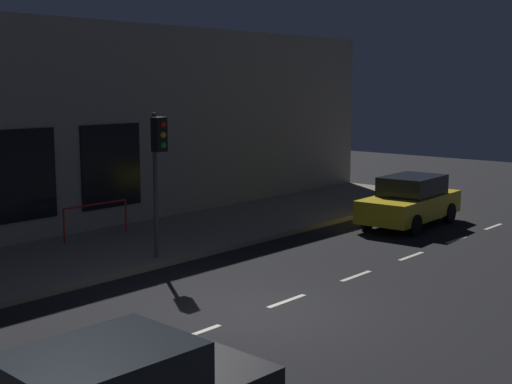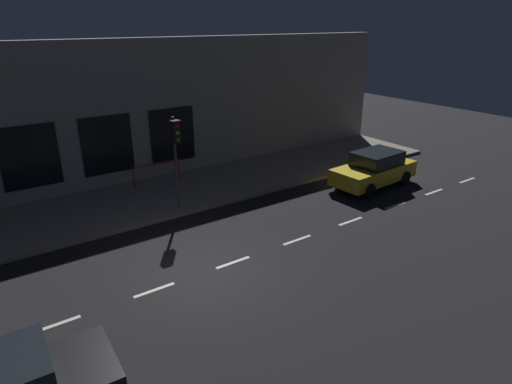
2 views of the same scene
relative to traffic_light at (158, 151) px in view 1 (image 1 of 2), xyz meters
The scene contains 7 objects.
ground_plane 5.33m from the traffic_light, 163.07° to the left, with size 60.00×60.00×0.00m, color black.
sidewalk 3.63m from the traffic_light, 34.04° to the left, with size 4.50×32.00×0.15m.
building_facade 4.69m from the traffic_light, 16.28° to the left, with size 0.65×32.00×6.33m.
lane_centre_line 5.17m from the traffic_light, behind, with size 0.12×27.20×0.01m.
traffic_light is the anchor object (origin of this frame).
parked_car_1 9.04m from the traffic_light, 104.60° to the right, with size 1.99×4.23×1.58m.
red_railing 3.83m from the traffic_light, ahead, with size 0.05×2.17×0.97m.
Camera 1 is at (-9.03, 10.26, 4.49)m, focal length 50.38 mm.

